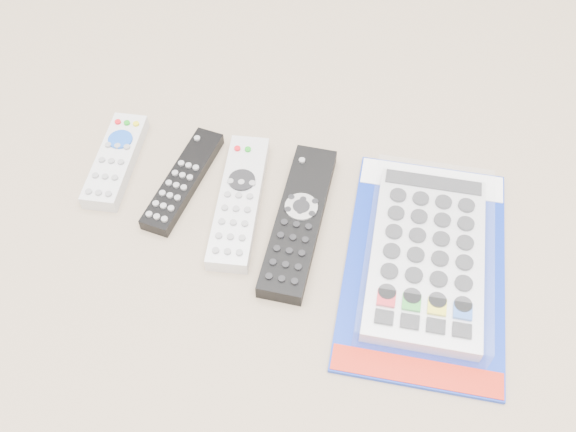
% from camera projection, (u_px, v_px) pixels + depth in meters
% --- Properties ---
extents(remote_small_grey, '(0.07, 0.17, 0.03)m').
position_uv_depth(remote_small_grey, '(116.00, 160.00, 0.91)').
color(remote_small_grey, '#B7B8BA').
rests_on(remote_small_grey, ground).
extents(remote_slim_black, '(0.06, 0.18, 0.02)m').
position_uv_depth(remote_slim_black, '(183.00, 180.00, 0.89)').
color(remote_slim_black, black).
rests_on(remote_slim_black, ground).
extents(remote_silver_dvd, '(0.08, 0.22, 0.02)m').
position_uv_depth(remote_silver_dvd, '(239.00, 201.00, 0.86)').
color(remote_silver_dvd, silver).
rests_on(remote_silver_dvd, ground).
extents(remote_large_black, '(0.06, 0.24, 0.03)m').
position_uv_depth(remote_large_black, '(299.00, 220.00, 0.84)').
color(remote_large_black, black).
rests_on(remote_large_black, ground).
extents(jumbo_remote_packaged, '(0.22, 0.34, 0.04)m').
position_uv_depth(jumbo_remote_packaged, '(427.00, 255.00, 0.80)').
color(jumbo_remote_packaged, '#0E299F').
rests_on(jumbo_remote_packaged, ground).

